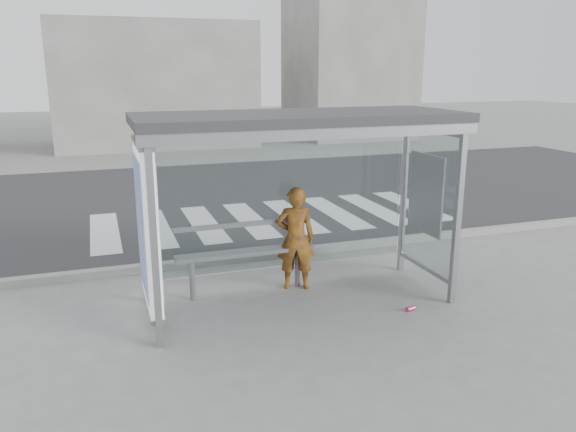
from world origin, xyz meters
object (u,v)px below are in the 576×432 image
Objects in this scene: person at (296,238)px; bus_shelter at (272,163)px; bench at (246,252)px; soda_can at (410,309)px.

bus_shelter is at bearing 59.56° from person.
person is at bearing 42.93° from bus_shelter.
person reaches higher than bench.
bus_shelter is 1.49m from bench.
person is 1.90m from soda_can.
bus_shelter is 2.10× the size of bench.
bus_shelter reaches higher than bench.
bench is (-0.74, 0.06, -0.16)m from person.
bus_shelter is 33.55× the size of soda_can.
person is (0.50, 0.46, -1.21)m from bus_shelter.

